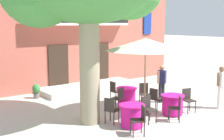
{
  "coord_description": "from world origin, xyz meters",
  "views": [
    {
      "loc": [
        -8.38,
        -8.66,
        3.36
      ],
      "look_at": [
        -0.39,
        1.9,
        1.3
      ],
      "focal_mm": 47.75,
      "sensor_mm": 36.0,
      "label": 1
    }
  ],
  "objects_px": {
    "cafe_chair_near_tree_1": "(176,107)",
    "cafe_table_front": "(127,96)",
    "cafe_chair_middle_2": "(111,109)",
    "cafe_table_near_tree": "(172,105)",
    "pedestrian_near_entrance": "(162,81)",
    "cafe_chair_near_tree_2": "(188,99)",
    "cafe_chair_front_2": "(119,97)",
    "cafe_chair_near_tree_0": "(155,98)",
    "cafe_table_middle": "(132,115)",
    "cafe_umbrella": "(146,45)",
    "pedestrian_mid_plaza": "(221,85)",
    "cafe_chair_front_0": "(144,92)",
    "cafe_chair_middle_1": "(148,107)",
    "cafe_chair_front_1": "(115,90)",
    "ground_planter_left": "(36,90)",
    "cafe_chair_middle_0": "(140,118)"
  },
  "relations": [
    {
      "from": "cafe_table_near_tree",
      "to": "cafe_table_front",
      "type": "distance_m",
      "value": 2.07
    },
    {
      "from": "cafe_table_middle",
      "to": "cafe_table_front",
      "type": "relative_size",
      "value": 1.0
    },
    {
      "from": "cafe_table_near_tree",
      "to": "pedestrian_near_entrance",
      "type": "xyz_separation_m",
      "value": [
        1.0,
        1.5,
        0.53
      ]
    },
    {
      "from": "cafe_chair_near_tree_2",
      "to": "cafe_table_near_tree",
      "type": "bearing_deg",
      "value": 171.37
    },
    {
      "from": "cafe_table_front",
      "to": "cafe_umbrella",
      "type": "relative_size",
      "value": 0.3
    },
    {
      "from": "ground_planter_left",
      "to": "pedestrian_mid_plaza",
      "type": "distance_m",
      "value": 7.97
    },
    {
      "from": "cafe_chair_middle_0",
      "to": "ground_planter_left",
      "type": "distance_m",
      "value": 6.25
    },
    {
      "from": "cafe_chair_front_1",
      "to": "cafe_umbrella",
      "type": "relative_size",
      "value": 0.31
    },
    {
      "from": "cafe_chair_front_0",
      "to": "cafe_umbrella",
      "type": "bearing_deg",
      "value": -132.49
    },
    {
      "from": "cafe_chair_near_tree_0",
      "to": "cafe_chair_near_tree_1",
      "type": "relative_size",
      "value": 1.0
    },
    {
      "from": "cafe_chair_middle_0",
      "to": "cafe_chair_front_1",
      "type": "relative_size",
      "value": 1.0
    },
    {
      "from": "cafe_chair_middle_0",
      "to": "cafe_chair_middle_2",
      "type": "distance_m",
      "value": 1.36
    },
    {
      "from": "cafe_umbrella",
      "to": "pedestrian_near_entrance",
      "type": "distance_m",
      "value": 2.6
    },
    {
      "from": "cafe_table_front",
      "to": "cafe_table_middle",
      "type": "bearing_deg",
      "value": -126.1
    },
    {
      "from": "cafe_chair_middle_2",
      "to": "cafe_chair_front_2",
      "type": "height_order",
      "value": "same"
    },
    {
      "from": "cafe_chair_middle_1",
      "to": "cafe_chair_front_0",
      "type": "distance_m",
      "value": 2.25
    },
    {
      "from": "cafe_table_near_tree",
      "to": "cafe_chair_middle_1",
      "type": "distance_m",
      "value": 1.33
    },
    {
      "from": "cafe_umbrella",
      "to": "pedestrian_mid_plaza",
      "type": "distance_m",
      "value": 3.62
    },
    {
      "from": "cafe_table_middle",
      "to": "cafe_chair_near_tree_1",
      "type": "bearing_deg",
      "value": -17.35
    },
    {
      "from": "cafe_chair_middle_1",
      "to": "ground_planter_left",
      "type": "distance_m",
      "value": 5.75
    },
    {
      "from": "cafe_umbrella",
      "to": "cafe_chair_front_2",
      "type": "bearing_deg",
      "value": 114.17
    },
    {
      "from": "cafe_chair_near_tree_2",
      "to": "cafe_chair_middle_1",
      "type": "height_order",
      "value": "same"
    },
    {
      "from": "pedestrian_mid_plaza",
      "to": "cafe_chair_near_tree_1",
      "type": "bearing_deg",
      "value": -179.69
    },
    {
      "from": "cafe_table_near_tree",
      "to": "cafe_chair_near_tree_1",
      "type": "xyz_separation_m",
      "value": [
        -0.47,
        -0.59,
        0.14
      ]
    },
    {
      "from": "cafe_chair_front_1",
      "to": "cafe_table_front",
      "type": "bearing_deg",
      "value": -86.55
    },
    {
      "from": "cafe_table_middle",
      "to": "cafe_chair_middle_1",
      "type": "xyz_separation_m",
      "value": [
        0.75,
        0.03,
        0.14
      ]
    },
    {
      "from": "cafe_chair_middle_2",
      "to": "cafe_chair_front_2",
      "type": "relative_size",
      "value": 1.0
    },
    {
      "from": "cafe_chair_middle_0",
      "to": "cafe_chair_front_1",
      "type": "xyz_separation_m",
      "value": [
        1.75,
        3.53,
        0.0
      ]
    },
    {
      "from": "cafe_table_near_tree",
      "to": "cafe_table_front",
      "type": "bearing_deg",
      "value": 105.49
    },
    {
      "from": "cafe_umbrella",
      "to": "ground_planter_left",
      "type": "bearing_deg",
      "value": 115.3
    },
    {
      "from": "cafe_chair_front_2",
      "to": "ground_planter_left",
      "type": "height_order",
      "value": "cafe_chair_front_2"
    },
    {
      "from": "cafe_umbrella",
      "to": "pedestrian_near_entrance",
      "type": "height_order",
      "value": "cafe_umbrella"
    },
    {
      "from": "cafe_chair_near_tree_2",
      "to": "pedestrian_mid_plaza",
      "type": "bearing_deg",
      "value": -17.81
    },
    {
      "from": "cafe_chair_front_0",
      "to": "cafe_chair_middle_1",
      "type": "bearing_deg",
      "value": -129.91
    },
    {
      "from": "cafe_table_front",
      "to": "cafe_chair_middle_2",
      "type": "bearing_deg",
      "value": -142.92
    },
    {
      "from": "cafe_chair_near_tree_2",
      "to": "pedestrian_mid_plaza",
      "type": "relative_size",
      "value": 0.53
    },
    {
      "from": "cafe_table_middle",
      "to": "cafe_chair_middle_0",
      "type": "bearing_deg",
      "value": -111.89
    },
    {
      "from": "cafe_chair_near_tree_1",
      "to": "cafe_table_front",
      "type": "bearing_deg",
      "value": 91.83
    },
    {
      "from": "pedestrian_mid_plaza",
      "to": "cafe_chair_front_0",
      "type": "bearing_deg",
      "value": 132.48
    },
    {
      "from": "cafe_chair_near_tree_0",
      "to": "cafe_chair_front_0",
      "type": "xyz_separation_m",
      "value": [
        0.29,
        0.93,
        0.0
      ]
    },
    {
      "from": "cafe_chair_middle_2",
      "to": "pedestrian_near_entrance",
      "type": "bearing_deg",
      "value": 15.21
    },
    {
      "from": "cafe_chair_near_tree_2",
      "to": "cafe_chair_front_2",
      "type": "bearing_deg",
      "value": 138.01
    },
    {
      "from": "cafe_chair_middle_2",
      "to": "cafe_umbrella",
      "type": "relative_size",
      "value": 0.31
    },
    {
      "from": "cafe_chair_near_tree_0",
      "to": "cafe_table_middle",
      "type": "xyz_separation_m",
      "value": [
        -1.91,
        -0.83,
        -0.14
      ]
    },
    {
      "from": "cafe_table_near_tree",
      "to": "cafe_chair_front_2",
      "type": "xyz_separation_m",
      "value": [
        -1.23,
        1.67,
        0.14
      ]
    },
    {
      "from": "cafe_chair_near_tree_2",
      "to": "cafe_chair_front_1",
      "type": "xyz_separation_m",
      "value": [
        -1.34,
        2.86,
        0.0
      ]
    },
    {
      "from": "cafe_chair_front_1",
      "to": "ground_planter_left",
      "type": "bearing_deg",
      "value": 132.25
    },
    {
      "from": "cafe_table_middle",
      "to": "cafe_umbrella",
      "type": "xyz_separation_m",
      "value": [
        1.29,
        0.76,
        2.22
      ]
    },
    {
      "from": "cafe_chair_middle_2",
      "to": "cafe_chair_front_0",
      "type": "bearing_deg",
      "value": 23.18
    },
    {
      "from": "cafe_table_near_tree",
      "to": "cafe_chair_middle_1",
      "type": "xyz_separation_m",
      "value": [
        -1.32,
        -0.06,
        0.14
      ]
    }
  ]
}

